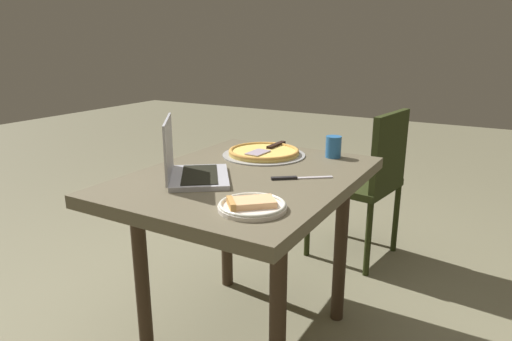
{
  "coord_description": "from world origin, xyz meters",
  "views": [
    {
      "loc": [
        1.47,
        0.89,
        1.25
      ],
      "look_at": [
        0.02,
        0.06,
        0.77
      ],
      "focal_mm": 31.35,
      "sensor_mm": 36.0,
      "label": 1
    }
  ],
  "objects_px": {
    "dining_table": "(246,195)",
    "chair_near": "(368,176)",
    "table_knife": "(296,178)",
    "pizza_tray": "(264,152)",
    "pizza_plate": "(252,205)",
    "drink_cup": "(333,147)",
    "laptop": "(189,167)"
  },
  "relations": [
    {
      "from": "dining_table",
      "to": "chair_near",
      "type": "bearing_deg",
      "value": 167.16
    },
    {
      "from": "table_knife",
      "to": "dining_table",
      "type": "bearing_deg",
      "value": -79.52
    },
    {
      "from": "pizza_tray",
      "to": "chair_near",
      "type": "bearing_deg",
      "value": 155.7
    },
    {
      "from": "pizza_plate",
      "to": "pizza_tray",
      "type": "xyz_separation_m",
      "value": [
        -0.63,
        -0.3,
        0.0
      ]
    },
    {
      "from": "table_knife",
      "to": "drink_cup",
      "type": "bearing_deg",
      "value": 179.13
    },
    {
      "from": "drink_cup",
      "to": "pizza_plate",
      "type": "bearing_deg",
      "value": 0.99
    },
    {
      "from": "pizza_plate",
      "to": "drink_cup",
      "type": "height_order",
      "value": "drink_cup"
    },
    {
      "from": "dining_table",
      "to": "pizza_plate",
      "type": "height_order",
      "value": "pizza_plate"
    },
    {
      "from": "table_knife",
      "to": "drink_cup",
      "type": "height_order",
      "value": "drink_cup"
    },
    {
      "from": "table_knife",
      "to": "chair_near",
      "type": "relative_size",
      "value": 0.23
    },
    {
      "from": "dining_table",
      "to": "table_knife",
      "type": "xyz_separation_m",
      "value": [
        -0.04,
        0.2,
        0.1
      ]
    },
    {
      "from": "pizza_plate",
      "to": "pizza_tray",
      "type": "distance_m",
      "value": 0.7
    },
    {
      "from": "laptop",
      "to": "pizza_tray",
      "type": "xyz_separation_m",
      "value": [
        -0.47,
        0.06,
        -0.04
      ]
    },
    {
      "from": "laptop",
      "to": "pizza_plate",
      "type": "xyz_separation_m",
      "value": [
        0.15,
        0.37,
        -0.04
      ]
    },
    {
      "from": "pizza_plate",
      "to": "laptop",
      "type": "bearing_deg",
      "value": -112.7
    },
    {
      "from": "pizza_tray",
      "to": "table_knife",
      "type": "bearing_deg",
      "value": 47.47
    },
    {
      "from": "pizza_plate",
      "to": "table_knife",
      "type": "height_order",
      "value": "pizza_plate"
    },
    {
      "from": "laptop",
      "to": "drink_cup",
      "type": "bearing_deg",
      "value": 149.48
    },
    {
      "from": "table_knife",
      "to": "drink_cup",
      "type": "xyz_separation_m",
      "value": [
        -0.39,
        0.01,
        0.05
      ]
    },
    {
      "from": "dining_table",
      "to": "pizza_plate",
      "type": "relative_size",
      "value": 4.87
    },
    {
      "from": "pizza_plate",
      "to": "drink_cup",
      "type": "relative_size",
      "value": 2.24
    },
    {
      "from": "chair_near",
      "to": "pizza_plate",
      "type": "bearing_deg",
      "value": -0.09
    },
    {
      "from": "pizza_tray",
      "to": "pizza_plate",
      "type": "bearing_deg",
      "value": 25.84
    },
    {
      "from": "pizza_plate",
      "to": "table_knife",
      "type": "bearing_deg",
      "value": -177.02
    },
    {
      "from": "pizza_tray",
      "to": "chair_near",
      "type": "relative_size",
      "value": 0.44
    },
    {
      "from": "laptop",
      "to": "chair_near",
      "type": "height_order",
      "value": "laptop"
    },
    {
      "from": "pizza_tray",
      "to": "chair_near",
      "type": "xyz_separation_m",
      "value": [
        -0.68,
        0.31,
        -0.25
      ]
    },
    {
      "from": "table_knife",
      "to": "chair_near",
      "type": "height_order",
      "value": "chair_near"
    },
    {
      "from": "chair_near",
      "to": "laptop",
      "type": "bearing_deg",
      "value": -17.82
    },
    {
      "from": "pizza_tray",
      "to": "drink_cup",
      "type": "relative_size",
      "value": 3.92
    },
    {
      "from": "pizza_tray",
      "to": "dining_table",
      "type": "bearing_deg",
      "value": 15.63
    },
    {
      "from": "chair_near",
      "to": "table_knife",
      "type": "bearing_deg",
      "value": -1.29
    }
  ]
}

